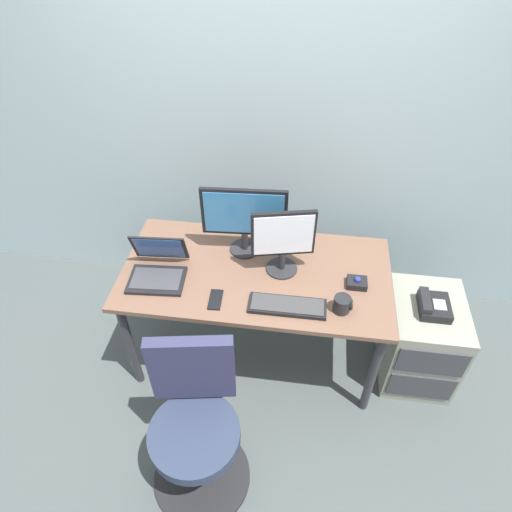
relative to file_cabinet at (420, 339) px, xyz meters
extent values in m
plane|color=#444C4B|center=(-1.02, 0.00, -0.30)|extent=(8.00, 8.00, 0.00)
cube|color=#99AFB4|center=(-1.02, 0.74, 1.10)|extent=(6.00, 0.10, 2.80)
cube|color=brown|center=(-1.02, 0.00, 0.44)|extent=(1.54, 0.78, 0.03)
cylinder|color=#2D2D33|center=(-1.73, -0.33, 0.06)|extent=(0.05, 0.05, 0.72)
cylinder|color=#2D2D33|center=(-0.32, -0.33, 0.06)|extent=(0.05, 0.05, 0.72)
cylinder|color=#2D2D33|center=(-1.73, 0.33, 0.06)|extent=(0.05, 0.05, 0.72)
cylinder|color=#2D2D33|center=(-0.32, 0.33, 0.06)|extent=(0.05, 0.05, 0.72)
cube|color=gray|center=(0.00, 0.00, 0.00)|extent=(0.42, 0.52, 0.59)
cube|color=#38383D|center=(0.00, -0.26, 0.13)|extent=(0.38, 0.01, 0.20)
cube|color=#38383D|center=(0.00, -0.26, -0.12)|extent=(0.38, 0.01, 0.20)
cube|color=black|center=(0.00, -0.02, 0.32)|extent=(0.17, 0.20, 0.06)
cube|color=black|center=(-0.06, -0.02, 0.37)|extent=(0.05, 0.18, 0.04)
cube|color=gray|center=(0.02, -0.03, 0.36)|extent=(0.07, 0.08, 0.01)
cylinder|color=black|center=(-1.20, -0.88, -0.28)|extent=(0.52, 0.52, 0.03)
cylinder|color=#333338|center=(-1.20, -0.88, -0.05)|extent=(0.06, 0.06, 0.43)
cylinder|color=#2A344A|center=(-1.20, -0.88, 0.19)|extent=(0.44, 0.44, 0.07)
cube|color=#2E2F4C|center=(-1.23, -0.68, 0.45)|extent=(0.40, 0.13, 0.42)
cylinder|color=#262628|center=(-1.12, 0.18, 0.46)|extent=(0.18, 0.18, 0.01)
cylinder|color=#262628|center=(-1.12, 0.18, 0.52)|extent=(0.04, 0.04, 0.12)
cube|color=black|center=(-1.12, 0.18, 0.73)|extent=(0.49, 0.05, 0.31)
cube|color=teal|center=(-1.12, 0.17, 0.73)|extent=(0.45, 0.03, 0.27)
cylinder|color=#262628|center=(-0.88, 0.04, 0.46)|extent=(0.18, 0.18, 0.01)
cylinder|color=#262628|center=(-0.88, 0.04, 0.52)|extent=(0.04, 0.04, 0.11)
cube|color=black|center=(-0.88, 0.04, 0.72)|extent=(0.35, 0.10, 0.29)
cube|color=white|center=(-0.88, 0.03, 0.72)|extent=(0.31, 0.08, 0.25)
cube|color=black|center=(-0.82, -0.25, 0.46)|extent=(0.41, 0.14, 0.02)
cube|color=#353535|center=(-0.82, -0.25, 0.48)|extent=(0.38, 0.12, 0.01)
cube|color=black|center=(-1.56, -0.15, 0.46)|extent=(0.33, 0.24, 0.02)
cube|color=#38383D|center=(-1.56, -0.15, 0.47)|extent=(0.28, 0.18, 0.00)
cube|color=black|center=(-1.58, 0.00, 0.58)|extent=(0.32, 0.11, 0.21)
cube|color=#335999|center=(-1.57, -0.01, 0.58)|extent=(0.28, 0.09, 0.18)
cube|color=black|center=(-0.46, -0.03, 0.47)|extent=(0.11, 0.09, 0.04)
sphere|color=navy|center=(-0.46, -0.03, 0.50)|extent=(0.04, 0.04, 0.04)
cylinder|color=black|center=(-0.54, -0.23, 0.50)|extent=(0.09, 0.09, 0.09)
torus|color=black|center=(-0.49, -0.23, 0.50)|extent=(0.01, 0.06, 0.06)
cube|color=black|center=(-1.21, -0.25, 0.46)|extent=(0.07, 0.15, 0.01)
camera|label=1|loc=(-0.78, -1.83, 2.28)|focal=31.81mm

